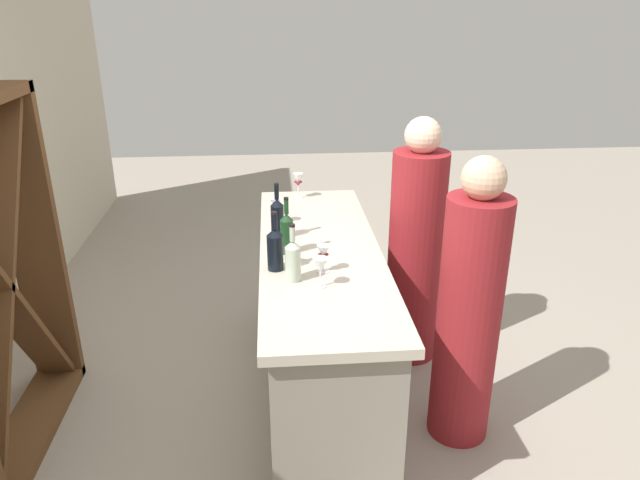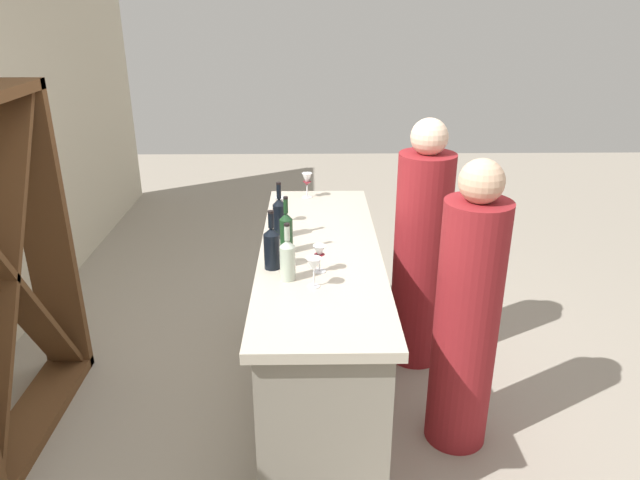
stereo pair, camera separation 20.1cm
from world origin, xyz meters
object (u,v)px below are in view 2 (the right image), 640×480
object	(u,v)px
wine_bottle_leftmost_clear_pale	(288,259)
wine_bottle_center_olive_green	(286,231)
wine_rack	(0,279)
wine_glass_near_right	(307,181)
wine_bottle_second_left_near_black	(272,247)
wine_glass_far_left	(281,204)
person_left_guest	(466,320)
wine_glass_near_left	(319,253)
person_center_guest	(421,254)
wine_glass_near_center	(314,266)
wine_bottle_second_right_near_black	(279,217)

from	to	relation	value
wine_bottle_leftmost_clear_pale	wine_bottle_center_olive_green	distance (m)	0.34
wine_rack	wine_bottle_center_olive_green	bearing A→B (deg)	-81.74
wine_rack	wine_glass_near_right	bearing A→B (deg)	-53.71
wine_bottle_leftmost_clear_pale	wine_bottle_second_left_near_black	xyz separation A→B (m)	(0.13, 0.08, 0.01)
wine_glass_far_left	person_left_guest	distance (m)	1.32
wine_glass_near_left	person_center_guest	world-z (taller)	person_center_guest
wine_bottle_leftmost_clear_pale	person_left_guest	world-z (taller)	person_left_guest
wine_glass_near_center	wine_glass_far_left	world-z (taller)	wine_glass_far_left
wine_bottle_second_left_near_black	person_left_guest	distance (m)	1.06
wine_glass_near_center	wine_glass_near_right	distance (m)	1.36
wine_rack	wine_glass_near_center	xyz separation A→B (m)	(-0.21, -1.61, 0.16)
wine_glass_near_left	wine_glass_near_center	distance (m)	0.17
wine_bottle_second_right_near_black	wine_bottle_center_olive_green	bearing A→B (deg)	-167.82
wine_rack	wine_bottle_center_olive_green	size ratio (longest dim) A/B	5.87
wine_rack	wine_glass_near_right	distance (m)	1.96
wine_glass_near_center	person_left_guest	size ratio (longest dim) A/B	0.10
wine_bottle_center_olive_green	wine_glass_near_left	world-z (taller)	wine_bottle_center_olive_green
wine_rack	person_center_guest	world-z (taller)	wine_rack
wine_bottle_center_olive_green	person_left_guest	xyz separation A→B (m)	(-0.34, -0.93, -0.36)
wine_glass_near_left	person_left_guest	xyz separation A→B (m)	(-0.09, -0.75, -0.34)
wine_bottle_second_left_near_black	wine_glass_near_left	distance (m)	0.25
wine_bottle_leftmost_clear_pale	wine_bottle_center_olive_green	world-z (taller)	wine_bottle_center_olive_green
wine_bottle_center_olive_green	person_center_guest	bearing A→B (deg)	-61.43
wine_glass_near_left	wine_glass_near_center	xyz separation A→B (m)	(-0.17, 0.03, 0.01)
wine_rack	person_center_guest	size ratio (longest dim) A/B	1.15
wine_bottle_second_left_near_black	wine_glass_far_left	distance (m)	0.67
wine_glass_far_left	person_left_guest	bearing A→B (deg)	-129.44
wine_glass_near_left	wine_glass_far_left	distance (m)	0.75
wine_bottle_leftmost_clear_pale	wine_glass_near_right	bearing A→B (deg)	-3.95
wine_bottle_center_olive_green	person_center_guest	world-z (taller)	person_center_guest
wine_bottle_center_olive_green	wine_glass_near_left	distance (m)	0.31
wine_bottle_second_left_near_black	wine_bottle_center_olive_green	distance (m)	0.22
person_center_guest	wine_rack	bearing A→B (deg)	38.24
wine_glass_near_right	wine_glass_far_left	bearing A→B (deg)	161.73
wine_bottle_center_olive_green	wine_glass_far_left	world-z (taller)	wine_bottle_center_olive_green
wine_bottle_leftmost_clear_pale	person_left_guest	size ratio (longest dim) A/B	0.19
wine_bottle_center_olive_green	person_left_guest	world-z (taller)	person_left_guest
wine_glass_near_center	wine_glass_far_left	xyz separation A→B (m)	(0.88, 0.20, 0.01)
wine_bottle_second_right_near_black	wine_glass_near_right	xyz separation A→B (m)	(0.72, -0.15, -0.00)
wine_bottle_leftmost_clear_pale	wine_bottle_second_left_near_black	distance (m)	0.16
wine_bottle_leftmost_clear_pale	wine_bottle_second_left_near_black	size ratio (longest dim) A/B	0.95
wine_glass_far_left	wine_bottle_second_right_near_black	bearing A→B (deg)	-178.94
wine_glass_near_center	wine_glass_far_left	size ratio (longest dim) A/B	0.94
wine_glass_near_right	person_left_guest	distance (m)	1.57
wine_glass_near_center	wine_glass_near_right	size ratio (longest dim) A/B	0.86
wine_bottle_center_olive_green	wine_glass_far_left	distance (m)	0.46
wine_bottle_leftmost_clear_pale	wine_glass_near_left	distance (m)	0.18
wine_bottle_second_left_near_black	wine_bottle_second_right_near_black	distance (m)	0.42
wine_glass_near_center	wine_glass_near_right	xyz separation A→B (m)	(1.36, 0.04, 0.01)
wine_bottle_second_right_near_black	person_center_guest	xyz separation A→B (m)	(0.23, -0.88, -0.35)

